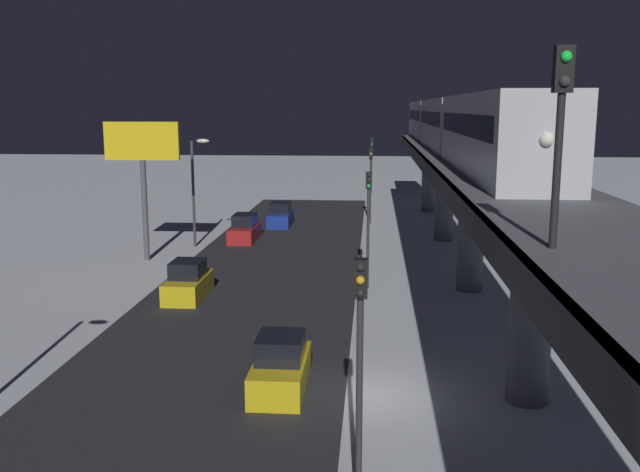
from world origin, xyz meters
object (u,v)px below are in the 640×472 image
at_px(traffic_light_far, 371,175).
at_px(commercial_billboard, 142,155).
at_px(traffic_light_near, 360,352).
at_px(sedan_red_2, 245,230).
at_px(sedan_yellow_2, 281,367).
at_px(rail_signal, 561,112).
at_px(sedan_yellow, 188,283).
at_px(subway_train, 450,123).
at_px(traffic_light_distant, 372,157).
at_px(sedan_blue, 281,216).
at_px(traffic_light_mid, 368,213).

xyz_separation_m(traffic_light_far, commercial_billboard, (14.39, 15.56, 2.63)).
bearing_deg(traffic_light_near, sedan_red_2, -75.09).
relative_size(sedan_yellow_2, commercial_billboard, 0.45).
height_order(traffic_light_near, traffic_light_far, same).
distance_m(rail_signal, sedan_red_2, 39.46).
xyz_separation_m(sedan_red_2, traffic_light_far, (-9.30, -8.25, 3.40)).
bearing_deg(sedan_red_2, sedan_yellow, 90.00).
bearing_deg(traffic_light_near, subway_train, -99.19).
distance_m(traffic_light_near, commercial_billboard, 31.26).
bearing_deg(traffic_light_distant, traffic_light_far, 90.00).
bearing_deg(traffic_light_distant, rail_signal, 93.39).
bearing_deg(sedan_yellow_2, traffic_light_far, 85.35).
bearing_deg(subway_train, traffic_light_far, -58.65).
relative_size(sedan_blue, commercial_billboard, 0.47).
height_order(subway_train, rail_signal, rail_signal).
height_order(sedan_yellow_2, traffic_light_near, traffic_light_near).
bearing_deg(sedan_blue, traffic_light_mid, 110.57).
relative_size(rail_signal, traffic_light_far, 0.62).
bearing_deg(rail_signal, sedan_yellow_2, -51.94).
bearing_deg(sedan_blue, rail_signal, 104.94).
distance_m(rail_signal, commercial_billboard, 34.24).
distance_m(sedan_blue, traffic_light_distant, 24.62).
relative_size(sedan_yellow, commercial_billboard, 0.45).
distance_m(sedan_red_2, traffic_light_near, 36.31).
relative_size(traffic_light_near, traffic_light_distant, 1.00).
relative_size(traffic_light_near, traffic_light_far, 1.00).
bearing_deg(subway_train, sedan_yellow_2, 72.43).
bearing_deg(sedan_red_2, rail_signal, 110.09).
distance_m(subway_train, traffic_light_mid, 14.42).
distance_m(traffic_light_far, traffic_light_distant, 21.59).
bearing_deg(sedan_red_2, traffic_light_near, 104.91).
height_order(sedan_yellow, traffic_light_mid, traffic_light_mid).
height_order(traffic_light_far, traffic_light_distant, same).
relative_size(sedan_red_2, commercial_billboard, 0.53).
bearing_deg(sedan_blue, subway_train, 150.21).
bearing_deg(sedan_blue, commercial_billboard, 63.73).
bearing_deg(commercial_billboard, sedan_red_2, -124.84).
relative_size(rail_signal, sedan_yellow_2, 1.00).
bearing_deg(sedan_blue, sedan_yellow_2, 97.69).
bearing_deg(subway_train, traffic_light_near, 80.81).
bearing_deg(traffic_light_mid, traffic_light_distant, -90.00).
relative_size(sedan_blue, traffic_light_far, 0.66).
bearing_deg(sedan_yellow, traffic_light_near, 116.14).
bearing_deg(commercial_billboard, subway_train, -161.93).
xyz_separation_m(traffic_light_mid, traffic_light_far, (0.00, -21.59, 0.00)).
bearing_deg(sedan_red_2, sedan_yellow_2, 103.14).
distance_m(subway_train, traffic_light_far, 11.54).
bearing_deg(traffic_light_distant, commercial_billboard, 68.83).
bearing_deg(traffic_light_distant, subway_train, 100.21).
xyz_separation_m(rail_signal, sedan_red_2, (13.21, -36.11, -8.88)).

